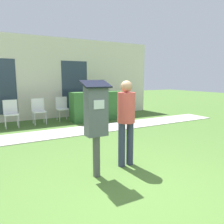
{
  "coord_description": "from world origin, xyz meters",
  "views": [
    {
      "loc": [
        -1.69,
        -2.59,
        1.63
      ],
      "look_at": [
        0.09,
        0.62,
        1.05
      ],
      "focal_mm": 35.0,
      "sensor_mm": 36.0,
      "label": 1
    }
  ],
  "objects_px": {
    "person_standing": "(126,117)",
    "outdoor_chair_right": "(62,107)",
    "parking_meter": "(96,116)",
    "outdoor_chair_left": "(11,111)",
    "outdoor_chair_middle": "(39,109)"
  },
  "relations": [
    {
      "from": "outdoor_chair_left",
      "to": "outdoor_chair_right",
      "type": "height_order",
      "value": "same"
    },
    {
      "from": "parking_meter",
      "to": "outdoor_chair_middle",
      "type": "relative_size",
      "value": 1.77
    },
    {
      "from": "person_standing",
      "to": "outdoor_chair_right",
      "type": "relative_size",
      "value": 1.76
    },
    {
      "from": "parking_meter",
      "to": "outdoor_chair_right",
      "type": "distance_m",
      "value": 5.14
    },
    {
      "from": "person_standing",
      "to": "outdoor_chair_right",
      "type": "distance_m",
      "value": 4.9
    },
    {
      "from": "outdoor_chair_left",
      "to": "outdoor_chair_right",
      "type": "bearing_deg",
      "value": 24.88
    },
    {
      "from": "outdoor_chair_right",
      "to": "person_standing",
      "type": "bearing_deg",
      "value": -115.33
    },
    {
      "from": "parking_meter",
      "to": "outdoor_chair_left",
      "type": "bearing_deg",
      "value": 101.05
    },
    {
      "from": "person_standing",
      "to": "outdoor_chair_left",
      "type": "distance_m",
      "value": 4.85
    },
    {
      "from": "parking_meter",
      "to": "person_standing",
      "type": "height_order",
      "value": "parking_meter"
    },
    {
      "from": "parking_meter",
      "to": "outdoor_chair_right",
      "type": "bearing_deg",
      "value": 79.87
    },
    {
      "from": "outdoor_chair_middle",
      "to": "person_standing",
      "type": "bearing_deg",
      "value": -86.5
    },
    {
      "from": "person_standing",
      "to": "outdoor_chair_left",
      "type": "bearing_deg",
      "value": 97.45
    },
    {
      "from": "parking_meter",
      "to": "person_standing",
      "type": "bearing_deg",
      "value": 12.99
    },
    {
      "from": "person_standing",
      "to": "outdoor_chair_left",
      "type": "xyz_separation_m",
      "value": [
        -1.6,
        4.57,
        -0.4
      ]
    }
  ]
}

